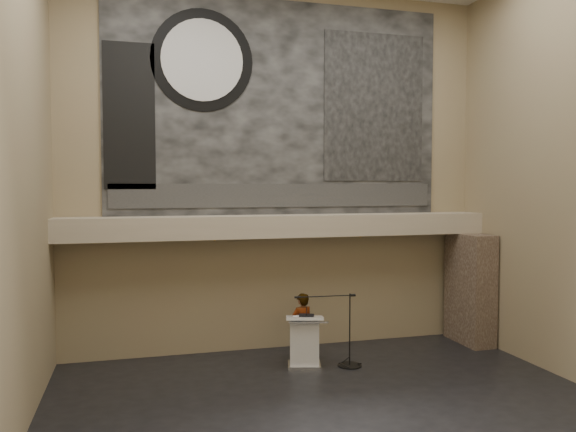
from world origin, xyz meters
name	(u,v)px	position (x,y,z in m)	size (l,w,h in m)	color
floor	(337,411)	(0.00, 0.00, 0.00)	(10.00, 10.00, 0.00)	black
wall_back	(279,170)	(0.00, 4.00, 4.25)	(10.00, 0.02, 8.50)	#917C5C
wall_front	(479,147)	(0.00, -4.00, 4.25)	(10.00, 0.02, 8.50)	#917C5C
wall_left	(13,159)	(-5.00, 0.00, 4.25)	(0.02, 8.00, 8.50)	#917C5C
soffit	(283,226)	(0.00, 3.60, 2.95)	(10.00, 0.80, 0.50)	tan
sprinkler_left	(215,240)	(-1.60, 3.55, 2.67)	(0.04, 0.04, 0.06)	#B2893D
sprinkler_right	(361,236)	(1.90, 3.55, 2.67)	(0.04, 0.04, 0.06)	#B2893D
banner	(279,108)	(0.00, 3.97, 5.70)	(8.00, 0.05, 5.00)	black
banner_text_strip	(280,195)	(0.00, 3.93, 3.65)	(7.76, 0.02, 0.55)	#2B2B2B
banner_clock_rim	(202,60)	(-1.80, 3.93, 6.70)	(2.30, 2.30, 0.02)	black
banner_clock_face	(202,60)	(-1.80, 3.91, 6.70)	(1.84, 1.84, 0.02)	silver
banner_building_print	(374,107)	(2.40, 3.93, 5.80)	(2.60, 0.02, 3.60)	black
banner_brick_print	(129,116)	(-3.40, 3.93, 5.40)	(1.10, 0.02, 3.20)	black
stone_pier	(470,288)	(4.65, 3.15, 1.35)	(0.60, 1.40, 2.70)	#46362B
lectern	(304,342)	(0.14, 2.39, 0.55)	(0.90, 0.74, 1.14)	silver
binder	(307,316)	(0.18, 2.36, 1.12)	(0.32, 0.25, 0.04)	black
papers	(300,317)	(0.03, 2.36, 1.10)	(0.21, 0.29, 0.01)	white
speaker_person	(302,327)	(0.22, 2.87, 0.75)	(0.55, 0.36, 1.50)	silver
mic_stand	(348,355)	(1.06, 2.22, 0.24)	(1.46, 0.52, 1.57)	black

